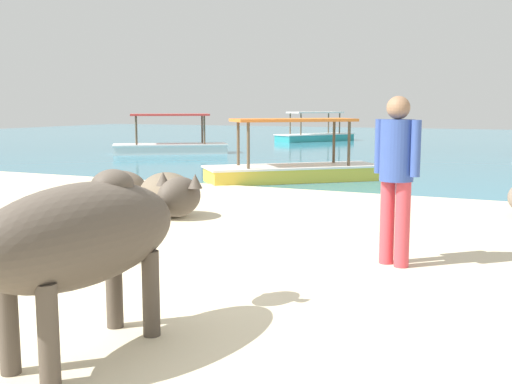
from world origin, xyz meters
The scene contains 11 objects.
sand_beach centered at (0.00, 0.00, 0.02)m, with size 18.00×14.00×0.04m, color beige.
water_surface centered at (0.00, 22.00, 0.00)m, with size 60.00×36.00×0.03m, color teal.
cow centered at (0.77, -0.65, 0.78)m, with size 0.73×2.01×1.13m.
low_bench_table centered at (-0.83, 1.15, 0.37)m, with size 0.82×0.55×0.40m.
bottle centered at (-0.83, 1.10, 0.56)m, with size 0.07×0.07×0.30m.
person_standing centered at (2.04, 2.23, 0.99)m, with size 0.47×0.32×1.62m.
shore_rock_large centered at (-1.36, 3.53, 0.35)m, with size 0.89×0.72×0.62m, color #756651.
shore_rock_medium centered at (-2.66, 4.16, 0.31)m, with size 0.85×0.61×0.53m, color #6B5B4C.
boat_white centered at (-7.67, 13.53, 0.29)m, with size 3.67×3.05×1.29m.
boat_yellow centered at (-1.37, 8.35, 0.29)m, with size 3.53×3.29×1.29m.
boat_teal centered at (-5.75, 22.34, 0.29)m, with size 2.94×3.72×1.29m.
Camera 1 is at (3.25, -3.61, 1.57)m, focal length 43.32 mm.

